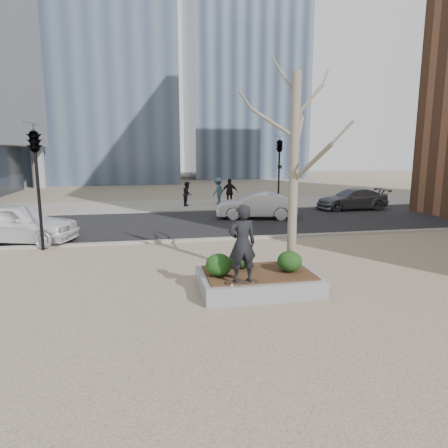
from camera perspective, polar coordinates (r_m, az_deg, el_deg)
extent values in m
plane|color=tan|center=(10.30, -0.59, -9.76)|extent=(120.00, 120.00, 0.00)
cube|color=black|center=(19.90, -5.86, 0.06)|extent=(60.00, 8.00, 0.02)
cube|color=gray|center=(26.80, -7.26, 2.68)|extent=(60.00, 6.00, 0.02)
cube|color=gray|center=(10.44, 4.86, -8.20)|extent=(3.00, 2.00, 0.45)
cube|color=#382314|center=(10.37, 4.88, -6.92)|extent=(2.70, 1.70, 0.04)
ellipsoid|color=#153B12|center=(9.92, -0.75, -5.86)|extent=(0.66, 0.66, 0.56)
ellipsoid|color=black|center=(10.57, 2.49, -4.96)|extent=(0.62, 0.62, 0.52)
ellipsoid|color=#133C13|center=(10.40, 9.35, -5.29)|extent=(0.64, 0.64, 0.54)
imported|color=black|center=(9.25, 2.61, -2.80)|extent=(0.69, 0.47, 1.83)
imported|color=white|center=(17.46, -27.52, 0.14)|extent=(4.93, 3.02, 1.57)
imported|color=#AAADB3|center=(21.27, 4.62, 2.65)|extent=(4.41, 2.34, 1.38)
imported|color=#595D66|center=(25.84, 17.80, 3.43)|extent=(4.39, 1.79, 1.27)
imported|color=black|center=(26.26, -5.25, 4.31)|extent=(0.79, 0.90, 1.57)
imported|color=#385565|center=(27.18, -0.86, 4.78)|extent=(1.24, 1.31, 1.78)
imported|color=black|center=(26.16, 0.84, 4.56)|extent=(1.12, 0.72, 1.78)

